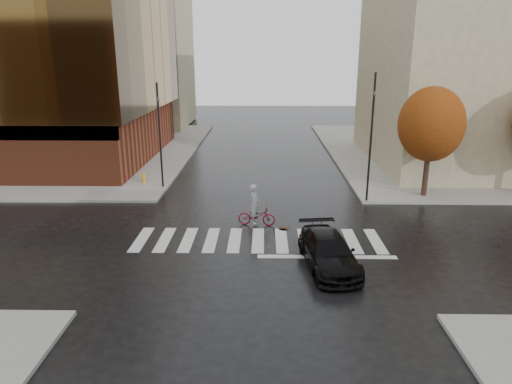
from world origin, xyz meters
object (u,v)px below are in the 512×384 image
(cyclist, at_px, (256,211))
(traffic_light_ne, at_px, (372,130))
(sedan, at_px, (329,251))
(fire_hydrant, at_px, (144,177))
(traffic_light_nw, at_px, (160,130))

(cyclist, height_order, traffic_light_ne, traffic_light_ne)
(sedan, relative_size, fire_hydrant, 7.05)
(cyclist, height_order, traffic_light_nw, traffic_light_nw)
(sedan, relative_size, traffic_light_nw, 0.70)
(cyclist, xyz_separation_m, fire_hydrant, (-7.65, 7.50, -0.23))
(traffic_light_nw, distance_m, fire_hydrant, 3.78)
(traffic_light_ne, bearing_deg, sedan, 82.64)
(traffic_light_ne, bearing_deg, fire_hydrant, -0.35)
(cyclist, distance_m, fire_hydrant, 10.71)
(sedan, xyz_separation_m, cyclist, (-3.04, 4.71, 0.07))
(cyclist, relative_size, fire_hydrant, 3.30)
(traffic_light_ne, relative_size, fire_hydrant, 11.14)
(cyclist, distance_m, traffic_light_ne, 8.28)
(traffic_light_nw, bearing_deg, sedan, 62.68)
(cyclist, distance_m, traffic_light_nw, 9.48)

